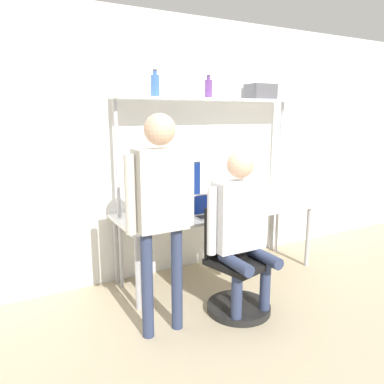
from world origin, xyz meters
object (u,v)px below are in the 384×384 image
office_chair (236,279)px  bottle_purple (208,88)px  monitor (174,184)px  laptop (206,210)px  cell_phone (229,212)px  person_standing (161,198)px  bottle_blue (155,85)px  person_seated (241,219)px  storage_box (260,92)px

office_chair → bottle_purple: 1.93m
monitor → laptop: (0.17, -0.37, -0.22)m
cell_phone → office_chair: 0.77m
bottle_purple → monitor: bearing=177.4°
person_standing → bottle_blue: 1.33m
person_standing → bottle_purple: 1.60m
cell_phone → bottle_blue: bearing=150.2°
office_chair → monitor: bearing=98.3°
office_chair → person_seated: size_ratio=0.66×
bottle_purple → person_standing: bearing=-136.1°
laptop → bottle_blue: 1.30m
person_standing → bottle_blue: bearing=68.1°
office_chair → bottle_blue: 1.95m
monitor → storage_box: size_ratio=2.07×
bottle_blue → monitor: bearing=5.2°
office_chair → person_standing: 1.08m
person_standing → bottle_blue: (0.37, 0.93, 0.88)m
person_seated → bottle_purple: bottle_purple is taller
office_chair → bottle_blue: bearing=110.1°
person_standing → bottle_purple: bearing=43.9°
monitor → bottle_purple: (0.40, -0.02, 0.97)m
cell_phone → person_standing: bearing=-150.3°
cell_phone → office_chair: office_chair is taller
office_chair → storage_box: bearing=44.4°
person_standing → bottle_purple: (0.97, 0.93, 0.87)m
person_standing → storage_box: 2.08m
person_seated → bottle_purple: size_ratio=6.11×
office_chair → laptop: bearing=86.8°
laptop → storage_box: storage_box is taller
person_standing → office_chair: bearing=1.3°
bottle_purple → person_seated: bearing=-104.5°
monitor → office_chair: 1.19m
person_seated → person_standing: bearing=177.9°
cell_phone → person_seated: 0.67m
cell_phone → storage_box: bearing=29.2°
person_standing → storage_box: storage_box is taller
monitor → laptop: monitor is taller
office_chair → bottle_purple: bearing=74.3°
laptop → office_chair: 0.75m
cell_phone → person_seated: person_seated is taller
monitor → person_standing: bearing=-121.1°
bottle_purple → laptop: bearing=-122.5°
person_seated → storage_box: storage_box is taller
cell_phone → bottle_purple: size_ratio=0.65×
laptop → bottle_blue: bottle_blue is taller
laptop → person_standing: 0.99m
cell_phone → storage_box: storage_box is taller
laptop → cell_phone: size_ratio=1.99×
monitor → bottle_blue: (-0.20, -0.02, 0.98)m
person_standing → monitor: bearing=58.9°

